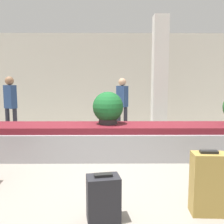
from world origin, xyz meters
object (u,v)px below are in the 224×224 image
at_px(traveler_0, 10,101).
at_px(traveler_1, 122,101).
at_px(potted_plant_1, 108,108).
at_px(suitcase_0, 103,198).
at_px(pillar, 160,77).
at_px(suitcase_1, 207,183).

xyz_separation_m(traveler_0, traveler_1, (2.99, 0.57, -0.03)).
distance_m(potted_plant_1, traveler_0, 3.08).
bearing_deg(potted_plant_1, suitcase_0, -90.66).
distance_m(pillar, traveler_0, 4.03).
bearing_deg(suitcase_0, potted_plant_1, 78.82).
bearing_deg(traveler_1, suitcase_1, -33.64).
distance_m(potted_plant_1, traveler_1, 2.26).
height_order(suitcase_0, traveler_0, traveler_0).
height_order(potted_plant_1, traveler_0, traveler_0).
bearing_deg(traveler_1, potted_plant_1, -52.91).
height_order(pillar, suitcase_0, pillar).
bearing_deg(suitcase_1, traveler_1, 102.03).
xyz_separation_m(pillar, suitcase_0, (-1.40, -4.24, -1.35)).
relative_size(traveler_0, traveler_1, 1.02).
xyz_separation_m(potted_plant_1, traveler_1, (0.39, 2.22, -0.02)).
height_order(suitcase_1, potted_plant_1, potted_plant_1).
bearing_deg(potted_plant_1, pillar, 52.92).
height_order(suitcase_0, traveler_1, traveler_1).
height_order(suitcase_0, suitcase_1, suitcase_1).
relative_size(pillar, potted_plant_1, 4.94).
xyz_separation_m(suitcase_1, traveler_0, (-3.73, 3.94, 0.60)).
xyz_separation_m(pillar, suitcase_1, (-0.24, -4.11, -1.25)).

